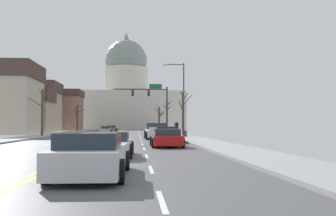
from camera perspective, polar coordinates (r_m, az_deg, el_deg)
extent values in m
cube|color=#4F4F54|center=(42.15, -8.98, -4.49)|extent=(14.00, 180.00, 0.06)
cube|color=yellow|center=(42.16, -9.14, -4.44)|extent=(0.10, 176.40, 0.00)
cube|color=yellow|center=(42.14, -8.82, -4.45)|extent=(0.10, 176.40, 0.00)
cube|color=silver|center=(7.69, -0.96, -13.84)|extent=(0.12, 2.20, 0.00)
cube|color=silver|center=(12.82, -2.58, -9.23)|extent=(0.12, 2.20, 0.00)
cube|color=silver|center=(17.99, -3.26, -7.26)|extent=(0.12, 2.20, 0.00)
cube|color=silver|center=(23.18, -3.63, -6.17)|extent=(0.12, 2.20, 0.00)
cube|color=silver|center=(28.37, -3.86, -5.48)|extent=(0.12, 2.20, 0.00)
cube|color=silver|center=(33.56, -4.02, -5.00)|extent=(0.12, 2.20, 0.00)
cube|color=silver|center=(38.75, -4.14, -4.65)|extent=(0.12, 2.20, 0.00)
cube|color=silver|center=(43.95, -4.23, -4.38)|extent=(0.12, 2.20, 0.00)
cube|color=silver|center=(49.15, -4.30, -4.17)|extent=(0.12, 2.20, 0.00)
cube|color=silver|center=(54.34, -4.36, -4.00)|extent=(0.12, 2.20, 0.00)
cube|color=silver|center=(59.54, -4.41, -3.86)|extent=(0.12, 2.20, 0.00)
cube|color=silver|center=(64.74, -4.45, -3.74)|extent=(0.12, 2.20, 0.00)
cube|color=silver|center=(69.94, -4.48, -3.64)|extent=(0.12, 2.20, 0.00)
cube|color=silver|center=(75.14, -4.51, -3.56)|extent=(0.12, 2.20, 0.00)
cube|color=silver|center=(80.34, -4.54, -3.48)|extent=(0.12, 2.20, 0.00)
cube|color=silver|center=(85.53, -4.56, -3.41)|extent=(0.12, 2.20, 0.00)
cube|color=silver|center=(90.73, -4.58, -3.36)|extent=(0.12, 2.20, 0.00)
cube|color=silver|center=(95.93, -4.60, -3.30)|extent=(0.12, 2.20, 0.00)
cube|color=silver|center=(101.13, -4.61, -3.26)|extent=(0.12, 2.20, 0.00)
cube|color=silver|center=(106.33, -4.63, -3.21)|extent=(0.12, 2.20, 0.00)
cube|color=silver|center=(24.06, -20.63, -5.88)|extent=(0.12, 2.20, 0.00)
cube|color=silver|center=(29.09, -17.84, -5.29)|extent=(0.12, 2.20, 0.00)
cube|color=silver|center=(34.17, -15.89, -4.87)|extent=(0.12, 2.20, 0.00)
cube|color=silver|center=(39.29, -14.44, -4.55)|extent=(0.12, 2.20, 0.00)
cube|color=silver|center=(44.42, -13.32, -4.30)|extent=(0.12, 2.20, 0.00)
cube|color=silver|center=(49.57, -12.44, -4.11)|extent=(0.12, 2.20, 0.00)
cube|color=silver|center=(54.73, -11.73, -3.95)|extent=(0.12, 2.20, 0.00)
cube|color=silver|center=(59.89, -11.14, -3.81)|extent=(0.12, 2.20, 0.00)
cube|color=silver|center=(65.06, -10.64, -3.70)|extent=(0.12, 2.20, 0.00)
cube|color=silver|center=(70.24, -10.21, -3.61)|extent=(0.12, 2.20, 0.00)
cube|color=silver|center=(75.41, -9.85, -3.52)|extent=(0.12, 2.20, 0.00)
cube|color=silver|center=(80.60, -9.53, -3.45)|extent=(0.12, 2.20, 0.00)
cube|color=silver|center=(85.78, -9.25, -3.39)|extent=(0.12, 2.20, 0.00)
cube|color=silver|center=(90.96, -9.00, -3.33)|extent=(0.12, 2.20, 0.00)
cube|color=silver|center=(96.15, -8.78, -3.28)|extent=(0.12, 2.20, 0.00)
cube|color=silver|center=(101.34, -8.58, -3.24)|extent=(0.12, 2.20, 0.00)
cube|color=silver|center=(106.53, -8.40, -3.19)|extent=(0.12, 2.20, 0.00)
cube|color=#969696|center=(42.41, 2.59, -4.37)|extent=(3.00, 180.00, 0.14)
cube|color=#969696|center=(43.58, -20.23, -4.17)|extent=(3.00, 180.00, 0.14)
cylinder|color=#28282D|center=(55.75, -0.14, -0.29)|extent=(0.22, 0.22, 6.88)
cylinder|color=#28282D|center=(55.76, -4.15, 2.84)|extent=(7.80, 0.16, 0.16)
cube|color=black|center=(55.74, -2.94, 2.26)|extent=(0.32, 0.28, 0.92)
sphere|color=red|center=(55.60, -2.94, 2.56)|extent=(0.22, 0.22, 0.22)
sphere|color=#332B05|center=(55.58, -2.94, 2.27)|extent=(0.22, 0.22, 0.22)
sphere|color=black|center=(55.56, -2.94, 1.99)|extent=(0.22, 0.22, 0.22)
cube|color=black|center=(55.71, -5.35, 2.27)|extent=(0.32, 0.28, 0.92)
sphere|color=red|center=(55.57, -5.35, 2.57)|extent=(0.22, 0.22, 0.22)
sphere|color=#332B05|center=(55.55, -5.35, 2.28)|extent=(0.22, 0.22, 0.22)
sphere|color=black|center=(55.53, -5.35, 2.00)|extent=(0.22, 0.22, 0.22)
cube|color=#146033|center=(55.89, -1.90, 3.29)|extent=(1.90, 0.06, 0.70)
cylinder|color=#333338|center=(41.18, 2.39, 1.26)|extent=(0.14, 0.14, 8.03)
cylinder|color=#333338|center=(41.49, 1.01, 6.60)|extent=(1.99, 0.09, 0.09)
cube|color=#B2B2AD|center=(41.39, -0.37, 6.52)|extent=(0.56, 0.24, 0.16)
cube|color=beige|center=(115.10, -6.38, -0.46)|extent=(34.13, 23.41, 10.78)
cylinder|color=beige|center=(115.78, -6.36, 4.12)|extent=(13.31, 13.31, 7.74)
sphere|color=gray|center=(116.63, -6.35, 7.10)|extent=(12.71, 12.71, 12.71)
cone|color=gray|center=(118.11, -6.33, 10.72)|extent=(1.80, 1.80, 2.40)
cube|color=black|center=(51.32, -2.36, -3.55)|extent=(1.97, 4.58, 0.67)
cube|color=#232D38|center=(51.01, -2.33, -2.95)|extent=(1.67, 1.97, 0.41)
cylinder|color=black|center=(52.66, -3.47, -3.71)|extent=(0.24, 0.65, 0.64)
cylinder|color=black|center=(52.80, -1.48, -3.71)|extent=(0.24, 0.65, 0.64)
cylinder|color=black|center=(49.86, -3.29, -3.79)|extent=(0.24, 0.65, 0.64)
cylinder|color=black|center=(50.00, -1.19, -3.78)|extent=(0.24, 0.65, 0.64)
cube|color=navy|center=(43.90, -2.14, -3.73)|extent=(2.05, 4.51, 0.70)
cube|color=#232D38|center=(43.73, -2.12, -3.02)|extent=(1.74, 2.10, 0.39)
cylinder|color=black|center=(45.21, -3.48, -3.93)|extent=(0.24, 0.65, 0.64)
cylinder|color=black|center=(45.36, -1.09, -3.93)|extent=(0.24, 0.65, 0.64)
cylinder|color=black|center=(42.46, -3.26, -4.03)|extent=(0.24, 0.65, 0.64)
cylinder|color=black|center=(42.62, -0.71, -4.02)|extent=(0.24, 0.65, 0.64)
cube|color=silver|center=(38.14, -1.72, -3.79)|extent=(2.23, 5.82, 0.77)
cube|color=#1E2833|center=(38.94, -1.81, -2.73)|extent=(1.97, 2.01, 0.62)
cube|color=silver|center=(35.32, -1.35, -3.10)|extent=(1.93, 0.15, 0.22)
cylinder|color=black|center=(39.81, -3.42, -4.02)|extent=(0.30, 0.81, 0.80)
cylinder|color=black|center=(39.97, -0.42, -4.02)|extent=(0.30, 0.81, 0.80)
cylinder|color=black|center=(36.35, -3.15, -4.18)|extent=(0.30, 0.81, 0.80)
cylinder|color=black|center=(36.53, 0.14, -4.17)|extent=(0.30, 0.81, 0.80)
cube|color=black|center=(31.39, -0.39, -4.27)|extent=(1.77, 4.63, 0.69)
cube|color=#232D38|center=(31.17, -0.36, -3.23)|extent=(1.56, 2.14, 0.46)
cylinder|color=black|center=(32.77, -2.14, -4.51)|extent=(0.22, 0.64, 0.64)
cylinder|color=black|center=(32.90, 0.96, -4.51)|extent=(0.22, 0.64, 0.64)
cylinder|color=black|center=(29.91, -1.87, -4.72)|extent=(0.22, 0.64, 0.64)
cylinder|color=black|center=(30.05, 1.51, -4.70)|extent=(0.22, 0.64, 0.64)
cube|color=#B71414|center=(25.35, -0.25, -4.82)|extent=(1.90, 4.48, 0.60)
cube|color=#232D38|center=(25.04, -0.20, -3.68)|extent=(1.67, 2.14, 0.42)
cylinder|color=black|center=(26.68, -2.53, -4.99)|extent=(0.22, 0.64, 0.64)
cylinder|color=black|center=(26.83, 1.51, -4.98)|extent=(0.22, 0.64, 0.64)
cylinder|color=black|center=(23.91, -2.24, -5.30)|extent=(0.22, 0.64, 0.64)
cylinder|color=black|center=(24.08, 2.27, -5.28)|extent=(0.22, 0.64, 0.64)
cube|color=silver|center=(18.10, -8.65, -5.80)|extent=(1.96, 4.31, 0.58)
cube|color=#232D38|center=(17.87, -8.70, -4.25)|extent=(1.69, 2.08, 0.41)
cylinder|color=black|center=(19.52, -11.09, -5.91)|extent=(0.23, 0.64, 0.64)
cylinder|color=black|center=(19.37, -5.54, -5.97)|extent=(0.23, 0.64, 0.64)
cylinder|color=black|center=(16.90, -12.23, -6.45)|extent=(0.23, 0.64, 0.64)
cylinder|color=black|center=(16.73, -5.80, -6.53)|extent=(0.23, 0.64, 0.64)
cube|color=silver|center=(11.30, -11.44, -7.54)|extent=(1.96, 4.69, 0.70)
cube|color=#232D38|center=(10.85, -11.73, -4.79)|extent=(1.68, 2.21, 0.42)
cylinder|color=black|center=(12.88, -14.64, -7.71)|extent=(0.24, 0.65, 0.64)
cylinder|color=black|center=(12.66, -6.35, -7.87)|extent=(0.24, 0.65, 0.64)
cylinder|color=black|center=(10.09, -17.87, -9.16)|extent=(0.24, 0.65, 0.64)
cylinder|color=black|center=(9.80, -7.24, -9.47)|extent=(0.24, 0.65, 0.64)
cube|color=#9EA3A8|center=(62.55, -9.39, -3.36)|extent=(1.76, 4.40, 0.58)
cube|color=#232D38|center=(62.95, -9.36, -2.91)|extent=(1.54, 2.01, 0.40)
cylinder|color=black|center=(61.14, -8.67, -3.51)|extent=(0.22, 0.64, 0.64)
cylinder|color=black|center=(61.27, -10.30, -3.49)|extent=(0.22, 0.64, 0.64)
cylinder|color=black|center=(63.85, -8.52, -3.46)|extent=(0.22, 0.64, 0.64)
cylinder|color=black|center=(63.98, -10.08, -3.45)|extent=(0.22, 0.64, 0.64)
cube|color=#6B6056|center=(72.40, -8.53, -3.21)|extent=(1.87, 4.36, 0.62)
cube|color=#232D38|center=(72.53, -8.52, -2.80)|extent=(1.62, 1.90, 0.41)
cylinder|color=black|center=(70.99, -7.89, -3.35)|extent=(0.23, 0.64, 0.64)
cylinder|color=black|center=(71.14, -9.34, -3.34)|extent=(0.23, 0.64, 0.64)
cylinder|color=black|center=(73.67, -7.75, -3.32)|extent=(0.23, 0.64, 0.64)
cylinder|color=black|center=(73.81, -9.14, -3.31)|extent=(0.23, 0.64, 0.64)
cube|color=tan|center=(82.72, -20.00, -0.59)|extent=(10.88, 9.52, 7.86)
cube|color=#47332D|center=(83.02, -19.95, 2.90)|extent=(11.32, 9.90, 2.27)
cube|color=#8C6656|center=(93.41, -16.91, -0.80)|extent=(12.80, 8.88, 7.94)
cube|color=#47332D|center=(93.65, -16.87, 2.11)|extent=(13.31, 9.23, 1.56)
cube|color=tan|center=(69.93, -22.63, -1.31)|extent=(13.29, 6.90, 5.27)
cube|color=#47332D|center=(70.09, -22.58, 1.77)|extent=(13.82, 7.18, 2.25)
cylinder|color=#4C3D2D|center=(71.01, -0.19, -1.19)|extent=(0.26, 0.26, 5.77)
cylinder|color=#4C3D2D|center=(71.20, 0.16, -0.01)|extent=(0.98, 0.32, 1.20)
cylinder|color=#4C3D2D|center=(70.60, -0.03, -0.21)|extent=(0.42, 1.01, 0.95)
cylinder|color=#4C3D2D|center=(70.71, -0.03, 0.48)|extent=(0.47, 0.88, 0.89)
cylinder|color=#4C3D2D|center=(71.71, -0.39, -0.26)|extent=(0.48, 1.44, 1.40)
cylinder|color=#4C3D2D|center=(71.13, -0.46, 0.33)|extent=(0.77, 0.30, 0.86)
cylinder|color=#4C3D2D|center=(70.80, 0.31, 0.91)|extent=(1.25, 0.79, 0.82)
cylinder|color=#4C3D2D|center=(71.19, 0.11, 0.57)|extent=(0.85, 0.25, 0.91)
cylinder|color=#423328|center=(76.55, -13.54, -1.57)|extent=(0.30, 0.30, 4.81)
cylinder|color=#423328|center=(76.92, -13.50, 0.21)|extent=(0.11, 0.66, 0.86)
cylinder|color=#423328|center=(76.22, -13.68, -0.40)|extent=(0.40, 0.88, 1.31)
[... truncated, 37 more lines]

